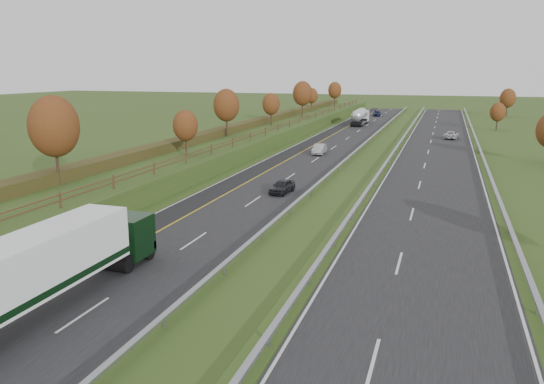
{
  "coord_description": "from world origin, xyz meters",
  "views": [
    {
      "loc": [
        17.39,
        -8.78,
        11.66
      ],
      "look_at": [
        4.63,
        30.21,
        2.2
      ],
      "focal_mm": 35.0,
      "sensor_mm": 36.0,
      "label": 1
    }
  ],
  "objects_px": {
    "car_oncoming": "(451,135)",
    "car_small_far": "(377,113)",
    "car_silver_mid": "(319,149)",
    "box_lorry": "(44,267)",
    "road_tanker": "(360,116)",
    "car_dark_near": "(282,186)"
  },
  "relations": [
    {
      "from": "car_silver_mid",
      "to": "box_lorry",
      "type": "bearing_deg",
      "value": -94.1
    },
    {
      "from": "car_dark_near",
      "to": "road_tanker",
      "type": "bearing_deg",
      "value": 98.41
    },
    {
      "from": "road_tanker",
      "to": "car_silver_mid",
      "type": "distance_m",
      "value": 43.35
    },
    {
      "from": "car_dark_near",
      "to": "box_lorry",
      "type": "bearing_deg",
      "value": -91.34
    },
    {
      "from": "road_tanker",
      "to": "car_oncoming",
      "type": "bearing_deg",
      "value": -45.81
    },
    {
      "from": "car_dark_near",
      "to": "car_oncoming",
      "type": "height_order",
      "value": "car_dark_near"
    },
    {
      "from": "car_oncoming",
      "to": "road_tanker",
      "type": "bearing_deg",
      "value": -39.89
    },
    {
      "from": "car_silver_mid",
      "to": "car_oncoming",
      "type": "distance_m",
      "value": 29.82
    },
    {
      "from": "car_dark_near",
      "to": "car_silver_mid",
      "type": "height_order",
      "value": "car_silver_mid"
    },
    {
      "from": "car_silver_mid",
      "to": "car_small_far",
      "type": "relative_size",
      "value": 0.91
    },
    {
      "from": "car_small_far",
      "to": "road_tanker",
      "type": "bearing_deg",
      "value": -99.46
    },
    {
      "from": "box_lorry",
      "to": "car_oncoming",
      "type": "bearing_deg",
      "value": 76.08
    },
    {
      "from": "car_oncoming",
      "to": "box_lorry",
      "type": "bearing_deg",
      "value": 82.0
    },
    {
      "from": "box_lorry",
      "to": "car_silver_mid",
      "type": "distance_m",
      "value": 53.3
    },
    {
      "from": "car_silver_mid",
      "to": "car_small_far",
      "type": "height_order",
      "value": "car_silver_mid"
    },
    {
      "from": "car_oncoming",
      "to": "car_silver_mid",
      "type": "bearing_deg",
      "value": 59.23
    },
    {
      "from": "car_silver_mid",
      "to": "car_small_far",
      "type": "xyz_separation_m",
      "value": [
        -0.33,
        66.98,
        -0.02
      ]
    },
    {
      "from": "box_lorry",
      "to": "car_dark_near",
      "type": "relative_size",
      "value": 4.26
    },
    {
      "from": "box_lorry",
      "to": "car_dark_near",
      "type": "bearing_deg",
      "value": 82.96
    },
    {
      "from": "car_oncoming",
      "to": "car_small_far",
      "type": "bearing_deg",
      "value": -61.23
    },
    {
      "from": "box_lorry",
      "to": "road_tanker",
      "type": "xyz_separation_m",
      "value": [
        0.25,
        96.59,
        -0.47
      ]
    },
    {
      "from": "car_silver_mid",
      "to": "car_small_far",
      "type": "bearing_deg",
      "value": 87.59
    }
  ]
}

